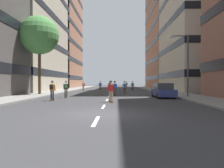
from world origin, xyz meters
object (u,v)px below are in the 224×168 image
(skater_1, at_px, (100,85))
(skater_5, at_px, (52,89))
(skater_0, at_px, (126,85))
(streetlamp_right, at_px, (184,58))
(skater_3, at_px, (115,87))
(skater_2, at_px, (133,85))
(skater_9, at_px, (109,85))
(skater_4, at_px, (124,87))
(skater_8, at_px, (111,90))
(parked_car_near, at_px, (163,91))
(skater_7, at_px, (66,88))
(skater_6, at_px, (83,85))
(street_tree_near, at_px, (39,35))

(skater_1, relative_size, skater_5, 1.00)
(skater_1, bearing_deg, skater_0, 48.20)
(streetlamp_right, relative_size, skater_3, 3.65)
(skater_2, xyz_separation_m, skater_9, (-4.74, 5.72, 0.00))
(skater_4, bearing_deg, skater_8, -98.16)
(streetlamp_right, bearing_deg, skater_5, -162.28)
(streetlamp_right, xyz_separation_m, skater_1, (-10.38, 17.43, -3.15))
(skater_1, height_order, skater_4, same)
(parked_car_near, bearing_deg, skater_8, -137.40)
(skater_8, height_order, skater_9, same)
(skater_4, relative_size, skater_5, 1.00)
(skater_8, distance_m, skater_9, 28.93)
(skater_3, height_order, skater_5, same)
(skater_4, bearing_deg, skater_2, 80.59)
(skater_1, bearing_deg, skater_7, -96.70)
(skater_6, bearing_deg, skater_1, 33.75)
(skater_7, height_order, skater_9, same)
(skater_0, distance_m, skater_9, 3.81)
(skater_0, relative_size, skater_7, 1.00)
(skater_0, xyz_separation_m, skater_6, (-8.34, -8.00, 0.00))
(street_tree_near, height_order, skater_8, street_tree_near)
(skater_2, bearing_deg, skater_0, 99.77)
(skater_2, distance_m, skater_9, 7.43)
(skater_4, bearing_deg, skater_9, 98.23)
(skater_3, height_order, skater_9, same)
(skater_5, bearing_deg, skater_4, 54.76)
(street_tree_near, height_order, skater_0, street_tree_near)
(street_tree_near, distance_m, skater_3, 11.51)
(skater_2, bearing_deg, skater_8, -98.84)
(skater_4, distance_m, skater_8, 10.70)
(street_tree_near, distance_m, skater_1, 16.66)
(skater_2, bearing_deg, skater_6, -164.73)
(street_tree_near, relative_size, skater_9, 5.50)
(skater_3, bearing_deg, skater_4, 62.57)
(skater_6, relative_size, skater_8, 1.00)
(skater_1, bearing_deg, parked_car_near, -65.50)
(street_tree_near, relative_size, skater_2, 5.50)
(parked_car_near, distance_m, skater_8, 7.29)
(skater_8, relative_size, skater_9, 1.00)
(streetlamp_right, bearing_deg, skater_9, 110.38)
(skater_1, distance_m, skater_2, 6.34)
(skater_3, bearing_deg, skater_5, -127.68)
(skater_1, height_order, skater_9, same)
(skater_1, bearing_deg, skater_8, -83.17)
(streetlamp_right, relative_size, skater_5, 3.65)
(skater_5, bearing_deg, streetlamp_right, 17.72)
(skater_1, bearing_deg, skater_6, -146.25)
(skater_1, bearing_deg, skater_5, -96.54)
(skater_5, bearing_deg, street_tree_near, 117.90)
(parked_car_near, height_order, skater_3, skater_3)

